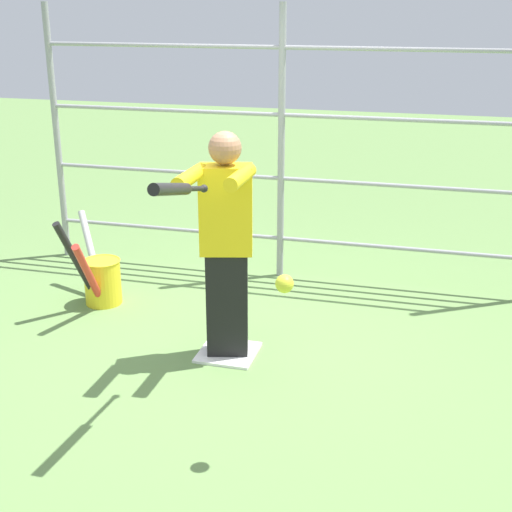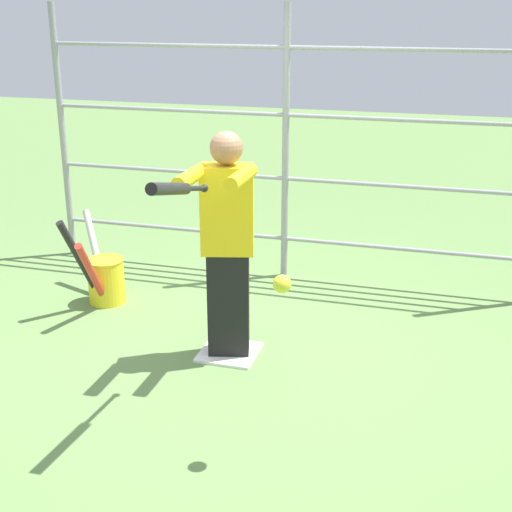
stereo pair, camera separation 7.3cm
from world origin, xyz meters
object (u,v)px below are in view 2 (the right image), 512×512
batter (227,240)px  softball_in_flight (282,284)px  baseball_bat_swinging (174,189)px  bat_bucket (103,277)px

batter → softball_in_flight: (-0.64, 1.03, 0.16)m
baseball_bat_swinging → softball_in_flight: 0.76m
batter → softball_in_flight: size_ratio=16.50×
softball_in_flight → batter: bearing=-58.2°
softball_in_flight → bat_bucket: 2.64m
batter → softball_in_flight: bearing=121.8°
baseball_bat_swinging → softball_in_flight: size_ratio=8.66×
baseball_bat_swinging → bat_bucket: size_ratio=0.84×
softball_in_flight → baseball_bat_swinging: bearing=-12.1°
baseball_bat_swinging → bat_bucket: baseball_bat_swinging is taller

